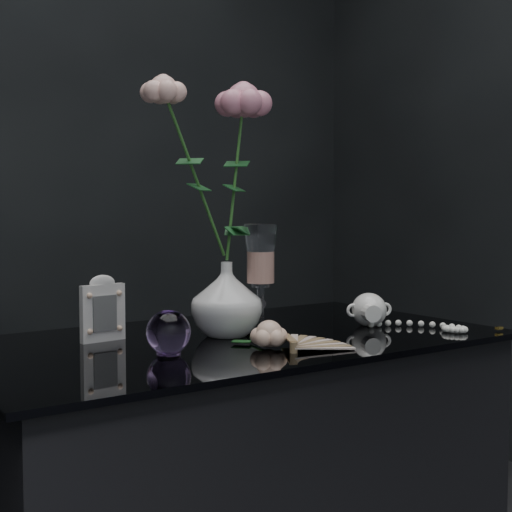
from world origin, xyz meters
TOP-DOWN VIEW (x-y plane):
  - vase at (0.00, 0.07)m, footprint 0.16×0.16m
  - wine_glass at (0.07, 0.04)m, footprint 0.09×0.09m
  - picture_frame at (-0.21, 0.16)m, footprint 0.10×0.08m
  - paperweight at (-0.18, -0.03)m, footprint 0.10×0.10m
  - paper_fan at (0.01, -0.14)m, footprint 0.24×0.19m
  - loose_rose at (-0.00, -0.08)m, footprint 0.15×0.17m
  - pearl_jar at (0.32, 0.00)m, footprint 0.33×0.33m
  - roses at (-0.01, 0.07)m, footprint 0.28×0.12m

SIDE VIEW (x-z plane):
  - paper_fan at x=0.01m, z-range 0.76..0.79m
  - loose_rose at x=0.00m, z-range 0.76..0.81m
  - pearl_jar at x=0.32m, z-range 0.76..0.84m
  - paperweight at x=-0.18m, z-range 0.76..0.84m
  - picture_frame at x=-0.21m, z-range 0.76..0.89m
  - vase at x=0.00m, z-range 0.76..0.91m
  - wine_glass at x=0.07m, z-range 0.76..0.98m
  - roses at x=-0.01m, z-range 0.90..1.31m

